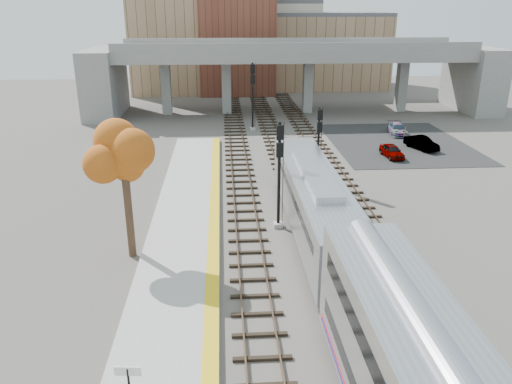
{
  "coord_description": "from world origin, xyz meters",
  "views": [
    {
      "loc": [
        -4.62,
        -22.59,
        13.84
      ],
      "look_at": [
        -2.57,
        7.48,
        2.5
      ],
      "focal_mm": 35.0,
      "sensor_mm": 36.0,
      "label": 1
    }
  ],
  "objects_px": {
    "signal_mast_far": "(253,96)",
    "tree": "(124,158)",
    "signal_mast_mid": "(318,149)",
    "car_a": "(392,151)",
    "car_c": "(397,129)",
    "car_b": "(422,143)",
    "signal_mast_near": "(279,177)",
    "locomotive": "(314,201)"
  },
  "relations": [
    {
      "from": "signal_mast_mid",
      "to": "car_a",
      "type": "height_order",
      "value": "signal_mast_mid"
    },
    {
      "from": "signal_mast_far",
      "to": "tree",
      "type": "bearing_deg",
      "value": -106.19
    },
    {
      "from": "tree",
      "to": "car_a",
      "type": "bearing_deg",
      "value": 40.79
    },
    {
      "from": "signal_mast_far",
      "to": "car_b",
      "type": "bearing_deg",
      "value": -30.25
    },
    {
      "from": "locomotive",
      "to": "car_b",
      "type": "distance_m",
      "value": 23.95
    },
    {
      "from": "locomotive",
      "to": "car_c",
      "type": "height_order",
      "value": "locomotive"
    },
    {
      "from": "car_b",
      "to": "car_c",
      "type": "relative_size",
      "value": 0.95
    },
    {
      "from": "locomotive",
      "to": "signal_mast_near",
      "type": "height_order",
      "value": "signal_mast_near"
    },
    {
      "from": "car_a",
      "to": "car_c",
      "type": "bearing_deg",
      "value": 63.37
    },
    {
      "from": "signal_mast_near",
      "to": "signal_mast_far",
      "type": "xyz_separation_m",
      "value": [
        0.0,
        27.54,
        0.43
      ]
    },
    {
      "from": "locomotive",
      "to": "car_c",
      "type": "relative_size",
      "value": 4.57
    },
    {
      "from": "signal_mast_mid",
      "to": "car_c",
      "type": "bearing_deg",
      "value": 52.49
    },
    {
      "from": "car_c",
      "to": "car_a",
      "type": "bearing_deg",
      "value": -104.95
    },
    {
      "from": "car_a",
      "to": "car_b",
      "type": "distance_m",
      "value": 4.67
    },
    {
      "from": "signal_mast_mid",
      "to": "signal_mast_far",
      "type": "distance_m",
      "value": 19.67
    },
    {
      "from": "locomotive",
      "to": "car_b",
      "type": "relative_size",
      "value": 4.8
    },
    {
      "from": "car_a",
      "to": "car_b",
      "type": "height_order",
      "value": "car_b"
    },
    {
      "from": "locomotive",
      "to": "car_b",
      "type": "xyz_separation_m",
      "value": [
        14.49,
        19.0,
        -1.58
      ]
    },
    {
      "from": "signal_mast_far",
      "to": "car_b",
      "type": "relative_size",
      "value": 1.95
    },
    {
      "from": "signal_mast_mid",
      "to": "locomotive",
      "type": "bearing_deg",
      "value": -101.94
    },
    {
      "from": "signal_mast_near",
      "to": "car_c",
      "type": "distance_m",
      "value": 29.18
    },
    {
      "from": "car_b",
      "to": "signal_mast_mid",
      "type": "bearing_deg",
      "value": -163.19
    },
    {
      "from": "signal_mast_near",
      "to": "signal_mast_far",
      "type": "height_order",
      "value": "signal_mast_far"
    },
    {
      "from": "signal_mast_near",
      "to": "signal_mast_mid",
      "type": "xyz_separation_m",
      "value": [
        4.1,
        8.32,
        -0.53
      ]
    },
    {
      "from": "signal_mast_mid",
      "to": "tree",
      "type": "xyz_separation_m",
      "value": [
        -13.08,
        -11.71,
        2.98
      ]
    },
    {
      "from": "car_a",
      "to": "signal_mast_near",
      "type": "bearing_deg",
      "value": -134.46
    },
    {
      "from": "locomotive",
      "to": "signal_mast_near",
      "type": "relative_size",
      "value": 2.69
    },
    {
      "from": "locomotive",
      "to": "tree",
      "type": "height_order",
      "value": "tree"
    },
    {
      "from": "car_b",
      "to": "locomotive",
      "type": "bearing_deg",
      "value": -147.91
    },
    {
      "from": "car_a",
      "to": "tree",
      "type": "bearing_deg",
      "value": -144.02
    },
    {
      "from": "signal_mast_far",
      "to": "car_c",
      "type": "bearing_deg",
      "value": -12.0
    },
    {
      "from": "signal_mast_near",
      "to": "tree",
      "type": "bearing_deg",
      "value": -159.34
    },
    {
      "from": "car_c",
      "to": "signal_mast_far",
      "type": "bearing_deg",
      "value": 174.88
    },
    {
      "from": "car_c",
      "to": "tree",
      "type": "bearing_deg",
      "value": -125.62
    },
    {
      "from": "signal_mast_mid",
      "to": "car_b",
      "type": "relative_size",
      "value": 1.6
    },
    {
      "from": "car_b",
      "to": "signal_mast_near",
      "type": "bearing_deg",
      "value": -153.45
    },
    {
      "from": "locomotive",
      "to": "car_b",
      "type": "bearing_deg",
      "value": 52.66
    },
    {
      "from": "signal_mast_mid",
      "to": "car_a",
      "type": "relative_size",
      "value": 1.76
    },
    {
      "from": "signal_mast_mid",
      "to": "car_b",
      "type": "bearing_deg",
      "value": 37.37
    },
    {
      "from": "signal_mast_near",
      "to": "signal_mast_mid",
      "type": "bearing_deg",
      "value": 63.78
    },
    {
      "from": "signal_mast_near",
      "to": "car_c",
      "type": "relative_size",
      "value": 1.7
    },
    {
      "from": "signal_mast_near",
      "to": "car_b",
      "type": "height_order",
      "value": "signal_mast_near"
    }
  ]
}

